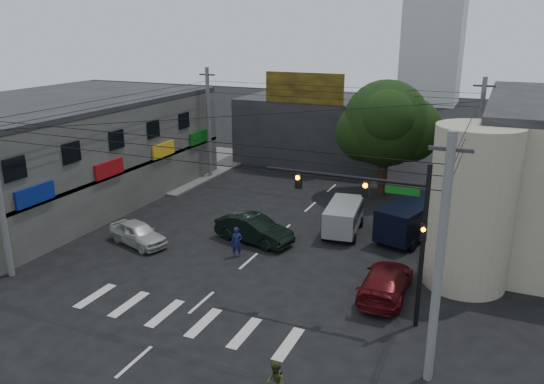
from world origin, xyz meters
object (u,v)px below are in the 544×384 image
Objects in this scene: utility_pole_far_left at (209,124)px; pedestrian_olive at (275,383)px; traffic_gantry at (384,215)px; utility_pole_far_right at (477,146)px; street_tree at (386,124)px; utility_pole_near_right at (439,264)px; white_compact at (138,233)px; navy_van at (412,220)px; dark_sedan at (254,229)px; silver_minivan at (343,219)px; traffic_officer at (237,242)px; maroon_sedan at (386,281)px.

utility_pole_far_left is 29.25m from pedestrian_olive.
traffic_gantry is at bearing 135.53° from pedestrian_olive.
street_tree is at bearing 171.25° from utility_pole_far_right.
utility_pole_near_right is 20.50m from utility_pole_far_right.
white_compact is 16.41m from navy_van.
street_tree is 1.71× the size of dark_sedan.
street_tree reaches higher than navy_van.
silver_minivan is at bearing 120.39° from navy_van.
utility_pole_near_right is 14.86m from silver_minivan.
traffic_officer reaches higher than white_compact.
utility_pole_near_right is 5.80× the size of pedestrian_olive.
traffic_gantry reaches higher than dark_sedan.
utility_pole_near_right is 5.33× the size of traffic_officer.
white_compact is at bearing 163.00° from traffic_officer.
utility_pole_far_left is 17.17m from traffic_officer.
navy_van reaches higher than pedestrian_olive.
dark_sedan is 2.34m from traffic_officer.
white_compact is 0.73× the size of navy_van.
dark_sedan is 9.57m from navy_van.
white_compact is (-17.50, 6.00, -3.91)m from utility_pole_near_right.
maroon_sedan is (3.70, -15.83, -4.74)m from street_tree.
traffic_gantry is at bearing -82.50° from white_compact.
utility_pole_far_right is 24.67m from pedestrian_olive.
silver_minivan reaches higher than white_compact.
utility_pole_near_right is 14.31m from navy_van.
traffic_officer reaches higher than maroon_sedan.
utility_pole_far_left reaches higher than silver_minivan.
traffic_gantry is 1.41× the size of maroon_sedan.
utility_pole_far_left is 1.81× the size of dark_sedan.
utility_pole_far_left is 15.35m from dark_sedan.
utility_pole_far_left is at bearing 137.14° from traffic_gantry.
navy_van reaches higher than white_compact.
dark_sedan is 3.21× the size of pedestrian_olive.
silver_minivan is at bearing -40.86° from white_compact.
street_tree is at bearing 3.95° from utility_pole_far_left.
pedestrian_olive is at bearing -143.34° from utility_pole_near_right.
utility_pole_near_right is at bearing 97.80° from pedestrian_olive.
navy_van is at bearing 14.53° from traffic_officer.
traffic_gantry is 1.20× the size of navy_van.
white_compact is at bearing 161.08° from utility_pole_near_right.
utility_pole_far_right is 2.01× the size of silver_minivan.
pedestrian_olive is at bearing -168.59° from navy_van.
maroon_sedan is at bearing -31.74° from traffic_officer.
utility_pole_near_right reaches higher than white_compact.
utility_pole_far_right is at bearing 140.24° from pedestrian_olive.
navy_van is (3.56, -7.93, -4.35)m from street_tree.
utility_pole_near_right is at bearing -55.15° from traffic_officer.
maroon_sedan is (-2.80, 5.67, -3.87)m from utility_pole_near_right.
traffic_gantry is 11.15m from dark_sedan.
pedestrian_olive is at bearing -100.91° from utility_pole_far_right.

